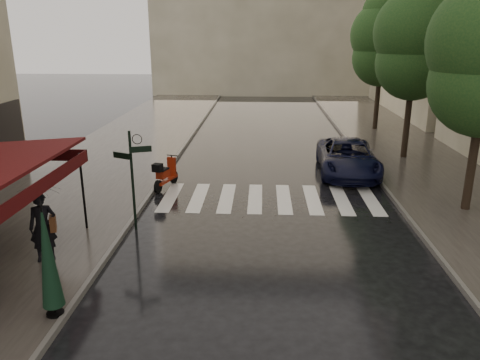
# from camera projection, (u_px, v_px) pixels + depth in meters

# --- Properties ---
(ground) EXTENTS (120.00, 120.00, 0.00)m
(ground) POSITION_uv_depth(u_px,v_px,m) (152.00, 278.00, 11.59)
(ground) COLOR black
(ground) RESTS_ON ground
(sidewalk_near) EXTENTS (6.00, 60.00, 0.12)m
(sidewalk_near) POSITION_uv_depth(u_px,v_px,m) (118.00, 154.00, 23.22)
(sidewalk_near) COLOR #38332D
(sidewalk_near) RESTS_ON ground
(sidewalk_far) EXTENTS (5.50, 60.00, 0.12)m
(sidewalk_far) POSITION_uv_depth(u_px,v_px,m) (419.00, 158.00, 22.54)
(sidewalk_far) COLOR #38332D
(sidewalk_far) RESTS_ON ground
(curb_near) EXTENTS (0.12, 60.00, 0.16)m
(curb_near) POSITION_uv_depth(u_px,v_px,m) (178.00, 155.00, 23.07)
(curb_near) COLOR #595651
(curb_near) RESTS_ON ground
(curb_far) EXTENTS (0.12, 60.00, 0.16)m
(curb_far) POSITION_uv_depth(u_px,v_px,m) (360.00, 157.00, 22.66)
(curb_far) COLOR #595651
(curb_far) RESTS_ON ground
(crosswalk) EXTENTS (7.85, 3.20, 0.01)m
(crosswalk) POSITION_uv_depth(u_px,v_px,m) (270.00, 198.00, 17.17)
(crosswalk) COLOR silver
(crosswalk) RESTS_ON ground
(signpost) EXTENTS (1.17, 0.29, 3.10)m
(signpost) POSITION_uv_depth(u_px,v_px,m) (132.00, 172.00, 13.96)
(signpost) COLOR black
(signpost) RESTS_ON ground
(tree_mid) EXTENTS (3.80, 3.80, 8.34)m
(tree_mid) POSITION_uv_depth(u_px,v_px,m) (416.00, 38.00, 20.91)
(tree_mid) COLOR black
(tree_mid) RESTS_ON sidewalk_far
(tree_far) EXTENTS (3.80, 3.80, 8.16)m
(tree_far) POSITION_uv_depth(u_px,v_px,m) (382.00, 39.00, 27.61)
(tree_far) COLOR black
(tree_far) RESTS_ON sidewalk_far
(pedestrian_with_umbrella) EXTENTS (1.42, 1.43, 2.56)m
(pedestrian_with_umbrella) POSITION_uv_depth(u_px,v_px,m) (39.00, 199.00, 11.78)
(pedestrian_with_umbrella) COLOR black
(pedestrian_with_umbrella) RESTS_ON sidewalk_near
(scooter) EXTENTS (0.79, 1.76, 1.19)m
(scooter) POSITION_uv_depth(u_px,v_px,m) (165.00, 175.00, 18.15)
(scooter) COLOR black
(scooter) RESTS_ON ground
(parked_car) EXTENTS (2.62, 5.27, 1.44)m
(parked_car) POSITION_uv_depth(u_px,v_px,m) (347.00, 157.00, 20.07)
(parked_car) COLOR black
(parked_car) RESTS_ON ground
(parasol_front) EXTENTS (0.45, 0.45, 2.53)m
(parasol_front) POSITION_uv_depth(u_px,v_px,m) (48.00, 256.00, 9.49)
(parasol_front) COLOR black
(parasol_front) RESTS_ON sidewalk_near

